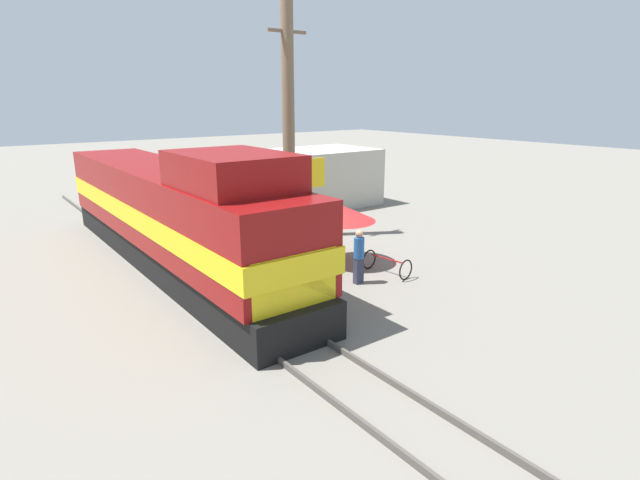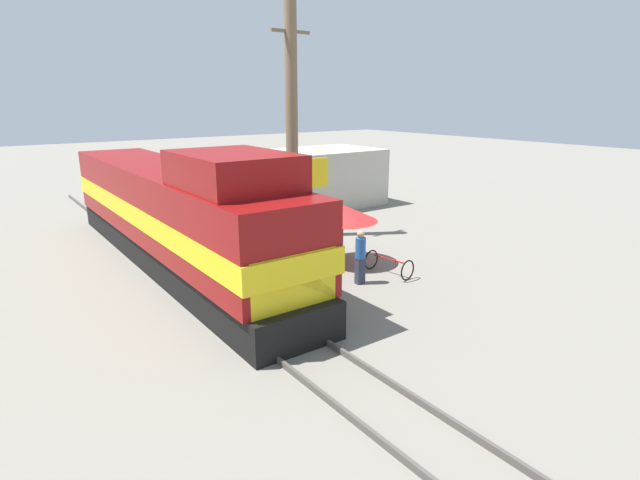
% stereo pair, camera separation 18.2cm
% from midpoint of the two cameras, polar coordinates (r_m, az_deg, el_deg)
% --- Properties ---
extents(ground_plane, '(120.00, 120.00, 0.00)m').
position_cam_midpoint_polar(ground_plane, '(17.17, -13.15, -4.54)').
color(ground_plane, slate).
extents(rail_near, '(0.08, 37.18, 0.15)m').
position_cam_midpoint_polar(rail_near, '(16.91, -15.40, -4.76)').
color(rail_near, '#4C4742').
rests_on(rail_near, ground_plane).
extents(rail_far, '(0.08, 37.18, 0.15)m').
position_cam_midpoint_polar(rail_far, '(17.41, -11.00, -3.86)').
color(rail_far, '#4C4742').
rests_on(rail_far, ground_plane).
extents(locomotive, '(2.84, 16.71, 4.49)m').
position_cam_midpoint_polar(locomotive, '(18.19, -15.69, 2.73)').
color(locomotive, black).
rests_on(locomotive, ground_plane).
extents(utility_pole, '(1.80, 0.51, 9.58)m').
position_cam_midpoint_polar(utility_pole, '(21.36, -3.00, 13.07)').
color(utility_pole, '#726047').
rests_on(utility_pole, ground_plane).
extents(vendor_umbrella, '(2.55, 2.55, 2.18)m').
position_cam_midpoint_polar(vendor_umbrella, '(18.00, 2.92, 3.11)').
color(vendor_umbrella, '#4C4C4C').
rests_on(vendor_umbrella, ground_plane).
extents(billboard_sign, '(1.89, 0.12, 3.28)m').
position_cam_midpoint_polar(billboard_sign, '(22.58, -0.86, 7.10)').
color(billboard_sign, '#595959').
rests_on(billboard_sign, ground_plane).
extents(shrub_cluster, '(0.80, 0.80, 0.80)m').
position_cam_midpoint_polar(shrub_cluster, '(18.91, 0.83, -0.94)').
color(shrub_cluster, '#236028').
rests_on(shrub_cluster, ground_plane).
extents(person_bystander, '(0.34, 0.34, 1.81)m').
position_cam_midpoint_polar(person_bystander, '(16.22, 4.96, -1.68)').
color(person_bystander, '#2D3347').
rests_on(person_bystander, ground_plane).
extents(bicycle, '(0.93, 1.72, 0.71)m').
position_cam_midpoint_polar(bicycle, '(17.35, 8.17, -2.79)').
color(bicycle, black).
rests_on(bicycle, ground_plane).
extents(building_block_distant, '(8.41, 4.32, 3.13)m').
position_cam_midpoint_polar(building_block_distant, '(27.74, -1.42, 6.96)').
color(building_block_distant, '#B7B2A3').
rests_on(building_block_distant, ground_plane).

